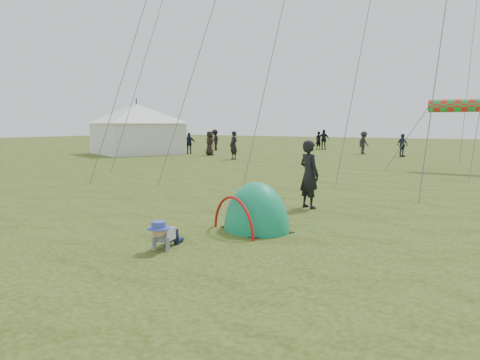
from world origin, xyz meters
The scene contains 13 objects.
ground centered at (0.00, 0.00, 0.00)m, with size 140.00×140.00×0.00m, color #244109.
crawling_toddler centered at (-1.17, -0.03, 0.28)m, with size 0.50×0.72×0.55m, color black, non-canonical shape.
popup_tent centered at (-0.56, 2.18, 0.00)m, with size 1.59×1.31×2.05m, color #0F907C.
standing_adult centered at (-0.75, 5.17, 0.91)m, with size 0.66×0.43×1.81m, color black.
event_marquee centered at (-21.36, 19.12, 2.00)m, with size 5.83×5.83×4.01m, color white, non-canonical shape.
crowd_person_0 centered at (-12.42, 32.24, 0.79)m, with size 0.58×0.38×1.58m, color black.
crowd_person_2 centered at (-11.88, 32.13, 0.88)m, with size 1.03×0.43×1.76m, color black.
crowd_person_3 centered at (-6.90, 27.97, 0.85)m, with size 1.09×0.63×1.69m, color #25252B.
crowd_person_8 centered at (-17.89, 21.04, 0.80)m, with size 0.94×0.39×1.60m, color #1C2332.
crowd_person_10 centered at (-15.68, 20.65, 0.86)m, with size 0.84×0.55×1.73m, color black.
crowd_person_12 centered at (-12.05, 18.32, 0.90)m, with size 0.65×0.43×1.80m, color black.
crowd_person_14 centered at (-3.75, 26.65, 0.79)m, with size 0.93×0.39×1.58m, color #272D3B.
crowd_person_15 centered at (-19.07, 25.88, 0.89)m, with size 1.15×0.66×1.78m, color black.
Camera 1 is at (4.49, -6.16, 2.24)m, focal length 35.00 mm.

